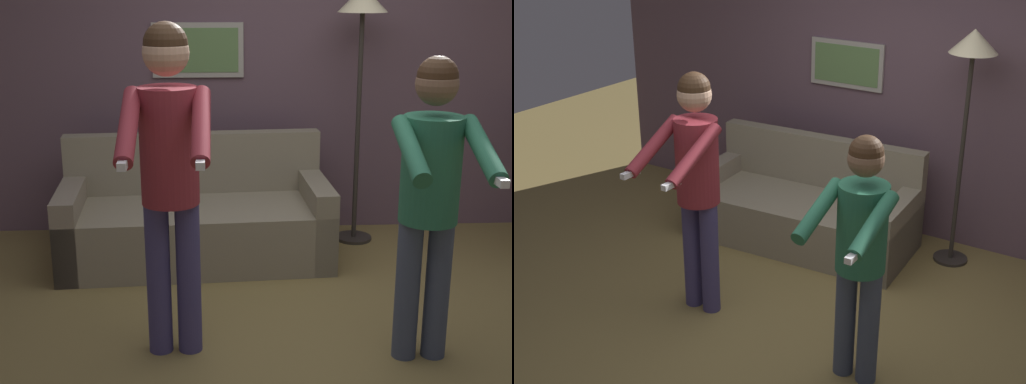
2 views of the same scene
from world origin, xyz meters
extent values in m
plane|color=olive|center=(0.00, 0.00, 0.00)|extent=(12.00, 12.00, 0.00)
cube|color=#684E5B|center=(0.00, 1.98, 1.30)|extent=(6.40, 0.06, 2.60)
cube|color=#B7B2A8|center=(-0.66, 1.94, 1.44)|extent=(0.70, 0.02, 0.41)
cube|color=#658D51|center=(-0.66, 1.92, 1.44)|extent=(0.62, 0.01, 0.33)
cube|color=gray|center=(-0.68, 1.24, 0.21)|extent=(1.95, 0.97, 0.42)
cube|color=gray|center=(-0.70, 1.59, 0.65)|extent=(1.91, 0.26, 0.45)
cube|color=gray|center=(-1.55, 1.18, 0.29)|extent=(0.21, 0.86, 0.58)
cube|color=gray|center=(0.19, 1.29, 0.29)|extent=(0.21, 0.86, 0.58)
cylinder|color=#332D28|center=(0.54, 1.62, 0.01)|extent=(0.28, 0.28, 0.02)
cylinder|color=#332D28|center=(0.54, 1.62, 0.88)|extent=(0.04, 0.04, 1.71)
cylinder|color=#433D70|center=(-0.83, -0.07, 0.42)|extent=(0.13, 0.13, 0.85)
cylinder|color=#433D70|center=(-0.67, -0.07, 0.42)|extent=(0.13, 0.13, 0.85)
cylinder|color=maroon|center=(-0.75, -0.07, 1.15)|extent=(0.30, 0.30, 0.60)
sphere|color=tan|center=(-0.75, -0.07, 1.62)|extent=(0.23, 0.23, 0.23)
sphere|color=#382314|center=(-0.75, -0.07, 1.66)|extent=(0.22, 0.22, 0.22)
cylinder|color=maroon|center=(-0.92, -0.31, 1.30)|extent=(0.09, 0.51, 0.32)
cube|color=white|center=(-0.92, -0.55, 1.18)|extent=(0.04, 0.15, 0.04)
cylinder|color=maroon|center=(-0.58, -0.31, 1.30)|extent=(0.09, 0.51, 0.32)
cube|color=white|center=(-0.58, -0.54, 1.18)|extent=(0.04, 0.15, 0.04)
cylinder|color=#434C62|center=(0.48, -0.20, 0.38)|extent=(0.13, 0.13, 0.77)
cylinder|color=#434C62|center=(0.64, -0.20, 0.38)|extent=(0.13, 0.13, 0.77)
cylinder|color=#286B4C|center=(0.56, -0.20, 1.04)|extent=(0.30, 0.30, 0.55)
sphere|color=brown|center=(0.56, -0.20, 1.47)|extent=(0.21, 0.21, 0.21)
sphere|color=#382314|center=(0.56, -0.20, 1.51)|extent=(0.20, 0.20, 0.20)
cylinder|color=#286B4C|center=(0.39, -0.42, 1.20)|extent=(0.09, 0.48, 0.26)
cylinder|color=#286B4C|center=(0.73, -0.42, 1.20)|extent=(0.09, 0.48, 0.26)
cube|color=white|center=(0.73, -0.65, 1.11)|extent=(0.04, 0.15, 0.04)
camera|label=1|loc=(-0.49, -3.61, 1.95)|focal=50.00mm
camera|label=2|loc=(2.14, -3.62, 2.85)|focal=50.00mm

